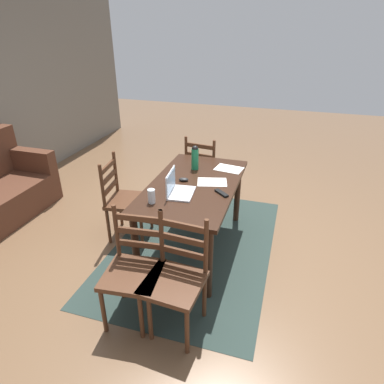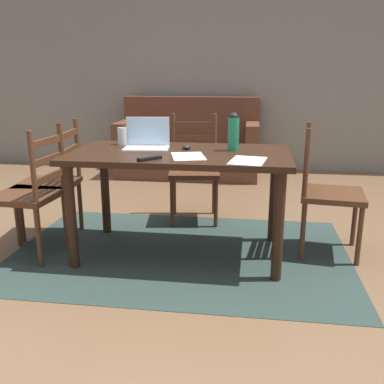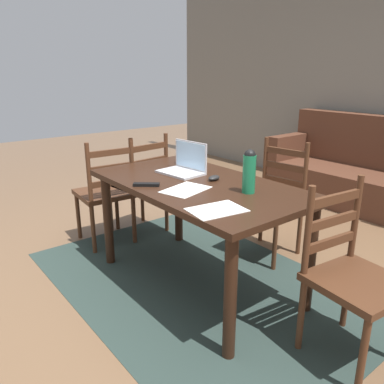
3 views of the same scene
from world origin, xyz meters
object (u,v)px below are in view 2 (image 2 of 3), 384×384
at_px(water_bottle, 233,131).
at_px(computer_mouse, 187,147).
at_px(dining_table, 180,166).
at_px(couch, 189,147).
at_px(laptop, 147,141).
at_px(chair_far_head, 194,170).
at_px(drinking_glass, 122,136).
at_px(chair_left_near, 31,194).
at_px(chair_left_far, 53,183).
at_px(chair_right_far, 327,193).
at_px(tv_remote, 150,158).

distance_m(water_bottle, computer_mouse, 0.36).
relative_size(dining_table, computer_mouse, 15.39).
height_order(couch, laptop, couch).
bearing_deg(chair_far_head, drinking_glass, -131.58).
height_order(chair_left_near, chair_far_head, same).
xyz_separation_m(chair_left_near, couch, (0.74, 2.77, -0.11)).
bearing_deg(chair_left_far, chair_right_far, 0.02).
distance_m(chair_far_head, chair_right_far, 1.23).
bearing_deg(chair_far_head, tv_remote, -96.94).
relative_size(chair_left_far, drinking_glass, 7.24).
distance_m(chair_left_far, couch, 2.54).
bearing_deg(chair_left_near, computer_mouse, 15.01).
bearing_deg(tv_remote, dining_table, -72.91).
bearing_deg(chair_left_near, dining_table, 9.32).
bearing_deg(water_bottle, chair_far_head, 118.27).
xyz_separation_m(chair_left_far, couch, (0.74, 2.43, -0.11)).
relative_size(chair_right_far, laptop, 2.79).
xyz_separation_m(drinking_glass, computer_mouse, (0.52, -0.13, -0.05)).
relative_size(drinking_glass, tv_remote, 0.77).
height_order(dining_table, couch, couch).
relative_size(chair_left_near, chair_far_head, 1.00).
distance_m(chair_far_head, water_bottle, 0.91).
relative_size(chair_far_head, computer_mouse, 9.50).
relative_size(water_bottle, tv_remote, 1.59).
xyz_separation_m(dining_table, chair_right_far, (1.06, 0.18, -0.20)).
bearing_deg(chair_right_far, laptop, -176.23).
bearing_deg(chair_left_near, chair_far_head, 42.68).
bearing_deg(water_bottle, chair_left_far, 176.94).
height_order(chair_left_near, chair_right_far, same).
bearing_deg(chair_left_near, couch, 75.07).
distance_m(chair_left_near, chair_right_far, 2.15).
bearing_deg(laptop, water_bottle, 0.85).
bearing_deg(chair_left_far, water_bottle, -3.06).
distance_m(chair_far_head, drinking_glass, 0.82).
bearing_deg(dining_table, chair_far_head, 90.40).
relative_size(water_bottle, drinking_glass, 2.06).
xyz_separation_m(couch, laptop, (0.06, -2.51, 0.47)).
bearing_deg(chair_right_far, chair_left_far, -179.98).
xyz_separation_m(water_bottle, tv_remote, (-0.51, -0.42, -0.13)).
height_order(chair_left_near, water_bottle, water_bottle).
bearing_deg(chair_far_head, couch, 99.85).
bearing_deg(chair_left_far, computer_mouse, -2.96).
xyz_separation_m(couch, drinking_glass, (-0.17, -2.35, 0.48)).
bearing_deg(drinking_glass, chair_far_head, 48.42).
relative_size(chair_left_near, computer_mouse, 9.50).
distance_m(water_bottle, drinking_glass, 0.88).
xyz_separation_m(chair_left_near, chair_far_head, (1.05, 0.97, 0.00)).
xyz_separation_m(chair_left_far, computer_mouse, (1.09, -0.06, 0.32)).
height_order(dining_table, chair_far_head, chair_far_head).
bearing_deg(chair_right_far, computer_mouse, -176.81).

